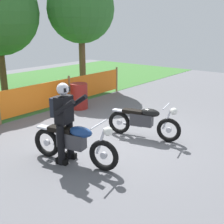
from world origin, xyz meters
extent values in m
cube|color=#5B5B60|center=(0.00, 0.00, -0.01)|extent=(24.00, 24.00, 0.02)
cylinder|color=olive|center=(1.37, 3.04, 0.53)|extent=(0.08, 0.08, 1.05)
cylinder|color=olive|center=(4.12, 3.04, 0.53)|extent=(0.08, 0.08, 1.05)
cube|color=orange|center=(0.00, 3.04, 0.54)|extent=(2.67, 0.02, 0.85)
cube|color=orange|center=(2.75, 3.04, 0.54)|extent=(2.67, 0.02, 0.85)
cylinder|color=brown|center=(0.88, 6.51, 1.03)|extent=(0.28, 0.28, 2.07)
cylinder|color=brown|center=(3.68, 4.64, 1.21)|extent=(0.28, 0.28, 2.42)
sphere|color=#33702D|center=(3.68, 4.64, 3.42)|extent=(2.86, 2.86, 2.86)
torus|color=black|center=(0.56, -1.36, 0.30)|extent=(0.24, 0.62, 0.61)
cylinder|color=silver|center=(0.56, -1.36, 0.30)|extent=(0.09, 0.14, 0.13)
torus|color=black|center=(0.25, -0.07, 0.30)|extent=(0.24, 0.62, 0.61)
cylinder|color=silver|center=(0.25, -0.07, 0.30)|extent=(0.09, 0.14, 0.13)
cube|color=#38383D|center=(0.40, -0.67, 0.48)|extent=(0.36, 0.61, 0.30)
ellipsoid|color=black|center=(0.45, -0.88, 0.68)|extent=(0.34, 0.53, 0.21)
cube|color=black|center=(0.34, -0.44, 0.66)|extent=(0.33, 0.57, 0.10)
cube|color=silver|center=(0.25, -0.07, 0.64)|extent=(0.23, 0.37, 0.04)
cylinder|color=silver|center=(0.55, -1.31, 0.58)|extent=(0.10, 0.23, 0.54)
sphere|color=white|center=(0.59, -1.45, 0.80)|extent=(0.21, 0.21, 0.17)
cylinder|color=silver|center=(0.54, -1.27, 0.90)|extent=(0.56, 0.16, 0.03)
cylinder|color=silver|center=(0.46, -0.36, 0.24)|extent=(0.19, 0.52, 0.07)
torus|color=black|center=(-1.54, -1.06, 0.32)|extent=(0.24, 0.65, 0.64)
cylinder|color=silver|center=(-1.54, -1.06, 0.32)|extent=(0.09, 0.15, 0.14)
torus|color=black|center=(-1.84, 0.32, 0.32)|extent=(0.24, 0.65, 0.64)
cylinder|color=silver|center=(-1.84, 0.32, 0.32)|extent=(0.09, 0.15, 0.14)
cube|color=#38383D|center=(-1.70, -0.32, 0.50)|extent=(0.36, 0.64, 0.32)
ellipsoid|color=navy|center=(-1.65, -0.55, 0.72)|extent=(0.35, 0.56, 0.22)
cube|color=black|center=(-1.75, -0.08, 0.69)|extent=(0.34, 0.60, 0.10)
cube|color=silver|center=(-1.84, 0.32, 0.67)|extent=(0.23, 0.39, 0.04)
cylinder|color=silver|center=(-1.55, -1.00, 0.61)|extent=(0.10, 0.24, 0.57)
sphere|color=white|center=(-1.52, -1.16, 0.84)|extent=(0.22, 0.22, 0.18)
cylinder|color=silver|center=(-1.56, -0.96, 0.96)|extent=(0.60, 0.16, 0.03)
cylinder|color=silver|center=(-1.62, 0.00, 0.26)|extent=(0.19, 0.56, 0.07)
cylinder|color=black|center=(-1.57, -0.14, 0.43)|extent=(0.18, 0.18, 0.86)
cube|color=black|center=(-1.57, -0.14, 0.06)|extent=(0.16, 0.28, 0.12)
cylinder|color=black|center=(-1.89, -0.21, 0.43)|extent=(0.18, 0.18, 0.86)
cube|color=black|center=(-1.89, -0.21, 0.06)|extent=(0.16, 0.28, 0.12)
cube|color=black|center=(-1.73, -0.17, 1.14)|extent=(0.40, 0.31, 0.56)
cylinder|color=black|center=(-1.48, -0.30, 1.26)|extent=(0.20, 0.49, 0.38)
cylinder|color=black|center=(-1.91, -0.40, 1.26)|extent=(0.20, 0.49, 0.38)
sphere|color=silver|center=(-1.73, -0.17, 1.56)|extent=(0.30, 0.30, 0.25)
cube|color=black|center=(-1.71, -0.27, 1.56)|extent=(0.18, 0.07, 0.08)
cube|color=#1E232D|center=(-1.77, -0.01, 1.18)|extent=(0.31, 0.22, 0.40)
cylinder|color=maroon|center=(1.25, 2.43, 0.44)|extent=(0.58, 0.58, 0.88)
camera|label=1|loc=(-5.38, -4.37, 2.78)|focal=45.47mm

